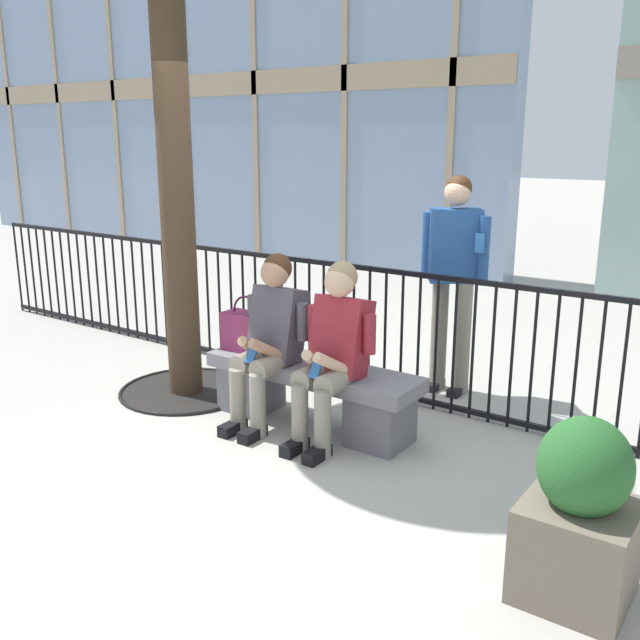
% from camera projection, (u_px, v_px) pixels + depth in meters
% --- Properties ---
extents(ground_plane, '(60.00, 60.00, 0.00)m').
position_uv_depth(ground_plane, '(312.00, 424.00, 5.01)').
color(ground_plane, '#B2ADA3').
extents(stone_bench, '(1.60, 0.44, 0.45)m').
position_uv_depth(stone_bench, '(312.00, 389.00, 4.94)').
color(stone_bench, slate).
rests_on(stone_bench, ground).
extents(seated_person_with_phone, '(0.52, 0.66, 1.21)m').
position_uv_depth(seated_person_with_phone, '(270.00, 335.00, 4.89)').
color(seated_person_with_phone, gray).
rests_on(seated_person_with_phone, ground).
extents(seated_person_companion, '(0.52, 0.66, 1.21)m').
position_uv_depth(seated_person_companion, '(333.00, 348.00, 4.59)').
color(seated_person_companion, gray).
rests_on(seated_person_companion, ground).
extents(handbag_on_bench, '(0.37, 0.19, 0.42)m').
position_uv_depth(handbag_on_bench, '(247.00, 331.00, 5.17)').
color(handbag_on_bench, '#7A234C').
rests_on(handbag_on_bench, stone_bench).
extents(bystander_at_railing, '(0.55, 0.39, 1.71)m').
position_uv_depth(bystander_at_railing, '(454.00, 268.00, 5.43)').
color(bystander_at_railing, gray).
rests_on(bystander_at_railing, ground).
extents(plaza_railing, '(9.53, 0.04, 1.03)m').
position_uv_depth(plaza_railing, '(369.00, 330.00, 5.48)').
color(plaza_railing, black).
rests_on(plaza_railing, ground).
extents(planter, '(0.47, 0.47, 0.85)m').
position_uv_depth(planter, '(580.00, 516.00, 3.05)').
color(planter, '#726656').
rests_on(planter, ground).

